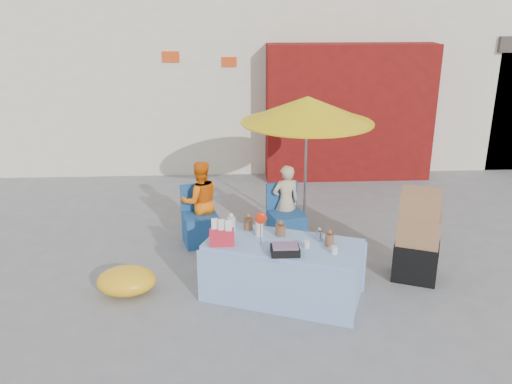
{
  "coord_description": "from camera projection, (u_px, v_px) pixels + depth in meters",
  "views": [
    {
      "loc": [
        -0.16,
        -6.04,
        3.38
      ],
      "look_at": [
        0.2,
        0.6,
        1.0
      ],
      "focal_mm": 38.0,
      "sensor_mm": 36.0,
      "label": 1
    }
  ],
  "objects": [
    {
      "name": "tarp_bundle",
      "position": [
        126.0,
        281.0,
        6.55
      ],
      "size": [
        0.89,
        0.81,
        0.32
      ],
      "primitive_type": "ellipsoid",
      "rotation": [
        0.0,
        0.0,
        -0.4
      ],
      "color": "yellow",
      "rests_on": "ground"
    },
    {
      "name": "box_stack",
      "position": [
        418.0,
        239.0,
        6.76
      ],
      "size": [
        0.67,
        0.61,
        1.19
      ],
      "rotation": [
        0.0,
        0.0,
        -0.39
      ],
      "color": "black",
      "rests_on": "ground"
    },
    {
      "name": "vendor_orange",
      "position": [
        200.0,
        201.0,
        7.88
      ],
      "size": [
        0.68,
        0.59,
        1.2
      ],
      "primitive_type": "imported",
      "rotation": [
        0.0,
        0.0,
        3.39
      ],
      "color": "orange",
      "rests_on": "ground"
    },
    {
      "name": "umbrella",
      "position": [
        307.0,
        110.0,
        7.66
      ],
      "size": [
        1.9,
        1.9,
        2.09
      ],
      "color": "gray",
      "rests_on": "ground"
    },
    {
      "name": "vendor_beige",
      "position": [
        286.0,
        202.0,
        7.95
      ],
      "size": [
        0.46,
        0.36,
        1.12
      ],
      "primitive_type": "imported",
      "rotation": [
        0.0,
        0.0,
        3.39
      ],
      "color": "beige",
      "rests_on": "ground"
    },
    {
      "name": "backdrop",
      "position": [
        254.0,
        11.0,
        12.87
      ],
      "size": [
        14.0,
        8.0,
        7.8
      ],
      "color": "silver",
      "rests_on": "ground"
    },
    {
      "name": "chair_left",
      "position": [
        200.0,
        227.0,
        7.87
      ],
      "size": [
        0.58,
        0.57,
        0.85
      ],
      "rotation": [
        0.0,
        0.0,
        0.25
      ],
      "color": "navy",
      "rests_on": "ground"
    },
    {
      "name": "chair_right",
      "position": [
        286.0,
        225.0,
        7.93
      ],
      "size": [
        0.58,
        0.57,
        0.85
      ],
      "rotation": [
        0.0,
        0.0,
        0.25
      ],
      "color": "navy",
      "rests_on": "ground"
    },
    {
      "name": "ground",
      "position": [
        243.0,
        283.0,
        6.82
      ],
      "size": [
        80.0,
        80.0,
        0.0
      ],
      "primitive_type": "plane",
      "color": "slate",
      "rests_on": "ground"
    },
    {
      "name": "market_table",
      "position": [
        282.0,
        269.0,
        6.41
      ],
      "size": [
        2.02,
        1.46,
        1.11
      ],
      "rotation": [
        0.0,
        0.0,
        -0.37
      ],
      "color": "#84A9D3",
      "rests_on": "ground"
    }
  ]
}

